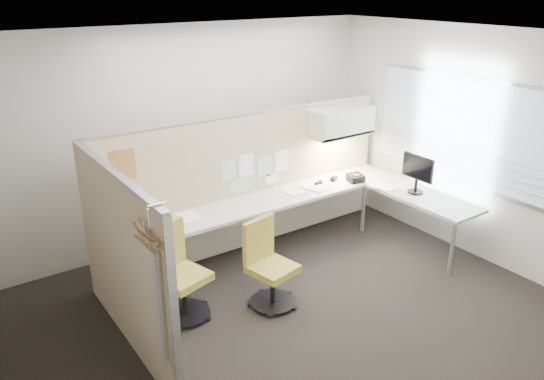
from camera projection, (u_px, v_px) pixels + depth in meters
floor at (287, 315)px, 5.55m from camera, size 5.50×4.50×0.01m
ceiling at (291, 38)px, 4.52m from camera, size 5.50×4.50×0.01m
wall_back at (184, 138)px, 6.75m from camera, size 5.50×0.02×2.80m
wall_front at (503, 299)px, 3.32m from camera, size 5.50×0.02×2.80m
wall_right at (469, 144)px, 6.50m from camera, size 0.02×4.50×2.80m
window_pane at (469, 132)px, 6.43m from camera, size 0.01×2.80×1.30m
partition_back at (248, 182)px, 6.74m from camera, size 4.10×0.06×1.75m
partition_left at (123, 262)px, 4.81m from camera, size 0.06×2.20×1.75m
desk at (294, 207)px, 6.68m from camera, size 4.00×2.07×0.73m
overhead_bin at (341, 122)px, 7.07m from camera, size 0.90×0.36×0.38m
task_light_strip at (340, 137)px, 7.14m from camera, size 0.60×0.06×0.02m
pinned_papers at (255, 170)px, 6.70m from camera, size 1.01×0.00×0.47m
poster at (123, 165)px, 5.67m from camera, size 0.28×0.00×0.35m
chair_left at (178, 275)px, 5.41m from camera, size 0.57×0.58×0.99m
chair_right at (268, 267)px, 5.62m from camera, size 0.52×0.53×0.94m
monitor at (417, 172)px, 6.68m from camera, size 0.20×0.47×0.50m
phone at (355, 178)px, 7.15m from camera, size 0.24×0.22×0.12m
stapler at (318, 183)px, 7.04m from camera, size 0.15×0.08×0.05m
tape_dispenser at (334, 179)px, 7.19m from camera, size 0.12×0.10×0.06m
coat_hook at (150, 252)px, 3.85m from camera, size 0.18×0.45×1.35m
paper_stack_0 at (147, 232)px, 5.70m from camera, size 0.26×0.32×0.03m
paper_stack_1 at (189, 217)px, 6.06m from camera, size 0.25×0.32×0.02m
paper_stack_2 at (293, 191)px, 6.81m from camera, size 0.24×0.31×0.02m
paper_stack_3 at (315, 188)px, 6.93m from camera, size 0.30×0.35×0.02m
paper_stack_4 at (384, 187)px, 6.95m from camera, size 0.30×0.35×0.02m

